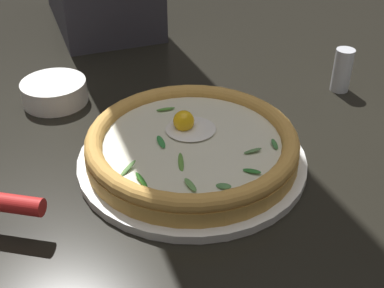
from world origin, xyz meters
name	(u,v)px	position (x,y,z in m)	size (l,w,h in m)	color
ground_plane	(193,183)	(0.00, 0.00, -0.01)	(2.40, 2.40, 0.03)	black
pizza_plate	(192,159)	(0.00, 0.03, 0.01)	(0.32, 0.32, 0.01)	white
pizza	(192,144)	(0.00, 0.03, 0.03)	(0.29, 0.29, 0.06)	gold
side_bowl	(54,92)	(-0.22, 0.22, 0.02)	(0.11, 0.11, 0.04)	white
pepper_shaker	(342,70)	(0.27, 0.23, 0.04)	(0.03, 0.03, 0.08)	silver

